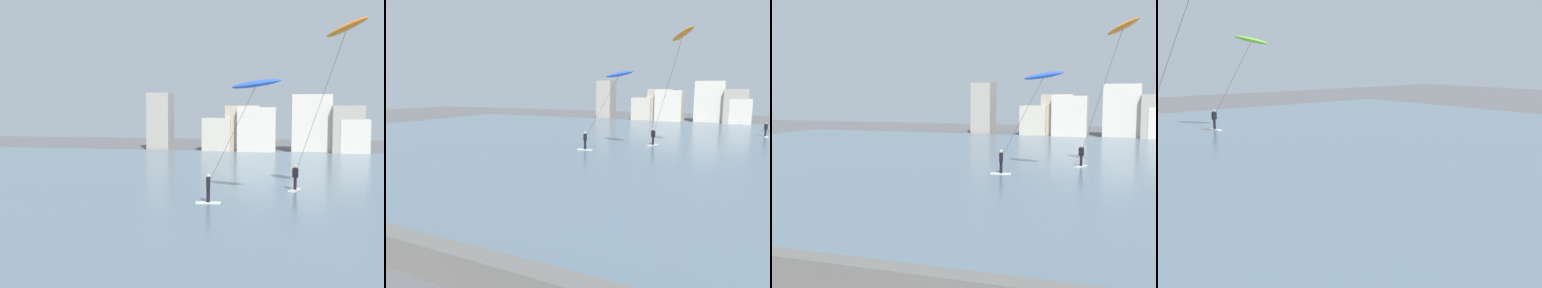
{
  "view_description": "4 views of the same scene",
  "coord_description": "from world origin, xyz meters",
  "views": [
    {
      "loc": [
        0.24,
        -1.93,
        5.54
      ],
      "look_at": [
        -2.39,
        12.36,
        4.41
      ],
      "focal_mm": 46.3,
      "sensor_mm": 36.0,
      "label": 1
    },
    {
      "loc": [
        8.73,
        -2.09,
        5.44
      ],
      "look_at": [
        1.34,
        13.06,
        2.73
      ],
      "focal_mm": 31.68,
      "sensor_mm": 36.0,
      "label": 2
    },
    {
      "loc": [
        4.22,
        -6.48,
        5.48
      ],
      "look_at": [
        -1.99,
        11.85,
        3.5
      ],
      "focal_mm": 45.06,
      "sensor_mm": 36.0,
      "label": 3
    },
    {
      "loc": [
        -8.22,
        2.5,
        5.96
      ],
      "look_at": [
        -0.26,
        11.81,
        3.95
      ],
      "focal_mm": 50.06,
      "sensor_mm": 36.0,
      "label": 4
    }
  ],
  "objects": [
    {
      "name": "kitesurfer_lime",
      "position": [
        14.3,
        41.82,
        6.6
      ],
      "size": [
        5.05,
        3.08,
        7.71
      ],
      "color": "silver",
      "rests_on": "water_bay"
    }
  ]
}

